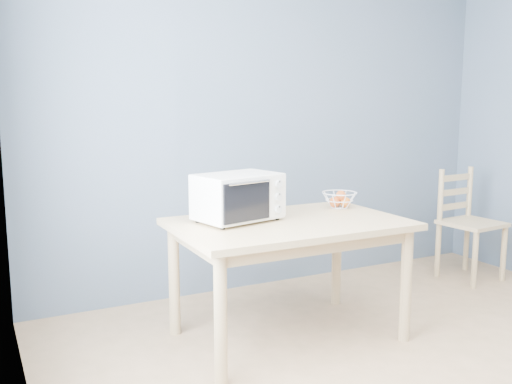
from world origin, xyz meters
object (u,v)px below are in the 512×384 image
fruit_basket (339,199)px  dining_chair (468,225)px  dining_table (289,237)px  toaster_oven (235,197)px

fruit_basket → dining_chair: size_ratio=0.32×
fruit_basket → dining_table: bearing=-157.9°
dining_table → fruit_basket: fruit_basket is taller
dining_table → dining_chair: 2.01m
dining_table → dining_chair: size_ratio=1.52×
toaster_oven → dining_chair: bearing=-6.4°
dining_chair → fruit_basket: bearing=-177.5°
fruit_basket → dining_chair: (1.44, 0.19, -0.36)m
fruit_basket → dining_chair: bearing=7.5°
toaster_oven → fruit_basket: size_ratio=1.92×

